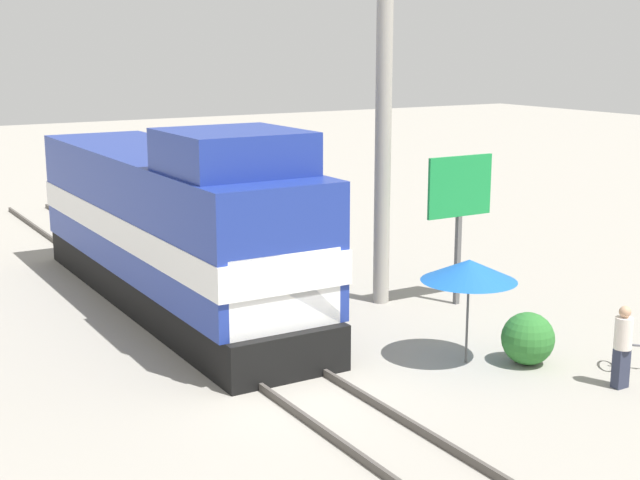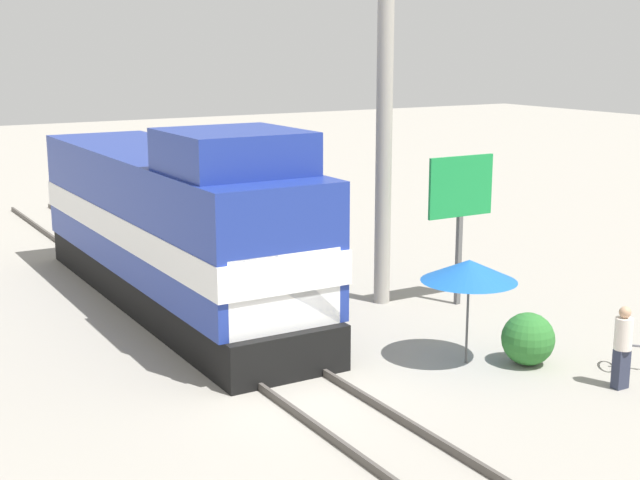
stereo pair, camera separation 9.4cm
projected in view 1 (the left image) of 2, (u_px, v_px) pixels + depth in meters
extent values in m
plane|color=gray|center=(281.00, 375.00, 17.77)|extent=(120.00, 120.00, 0.00)
cube|color=#4C4742|center=(249.00, 378.00, 17.39)|extent=(0.08, 42.38, 0.15)
cube|color=#4C4742|center=(312.00, 365.00, 18.11)|extent=(0.08, 42.38, 0.15)
cube|color=black|center=(171.00, 285.00, 22.55)|extent=(2.66, 12.67, 0.96)
cube|color=navy|center=(169.00, 211.00, 22.14)|extent=(2.89, 12.16, 2.87)
cube|color=white|center=(169.00, 223.00, 22.20)|extent=(2.93, 12.29, 0.70)
cube|color=white|center=(265.00, 284.00, 17.93)|extent=(2.45, 1.77, 1.58)
cube|color=navy|center=(233.00, 152.00, 18.55)|extent=(2.71, 2.79, 0.89)
cylinder|color=#9E998E|center=(384.00, 65.00, 21.52)|extent=(0.40, 0.40, 11.94)
cylinder|color=#4C4C4C|center=(467.00, 314.00, 18.25)|extent=(0.05, 0.05, 2.09)
cone|color=#1959B2|center=(469.00, 270.00, 18.05)|extent=(1.97, 1.97, 0.44)
cube|color=#595959|center=(457.00, 260.00, 22.41)|extent=(0.12, 0.12, 2.26)
cube|color=#198C3F|center=(460.00, 186.00, 22.00)|extent=(1.94, 0.08, 1.51)
sphere|color=#2D722D|center=(528.00, 339.00, 18.28)|extent=(1.09, 1.09, 1.09)
cube|color=#2D3347|center=(621.00, 368.00, 17.06)|extent=(0.30, 0.20, 0.78)
cylinder|color=silver|center=(623.00, 333.00, 16.90)|extent=(0.34, 0.34, 0.62)
sphere|color=tan|center=(625.00, 312.00, 16.81)|extent=(0.23, 0.23, 0.23)
torus|color=black|center=(615.00, 352.00, 18.09)|extent=(0.52, 0.49, 0.66)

